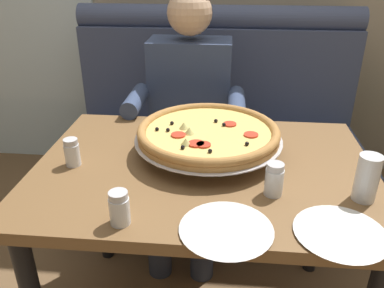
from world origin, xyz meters
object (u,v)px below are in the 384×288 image
(shaker_parmesan, at_px, (274,182))
(dining_table, at_px, (203,189))
(shaker_oregano, at_px, (120,210))
(plate_near_left, at_px, (341,231))
(shaker_pepper_flakes, at_px, (72,154))
(diner_main, at_px, (188,108))
(drinking_glass, at_px, (367,180))
(plate_near_right, at_px, (226,227))
(booth_bench, at_px, (213,143))
(pizza, at_px, (208,133))

(shaker_parmesan, bearing_deg, dining_table, 144.11)
(shaker_oregano, distance_m, plate_near_left, 0.58)
(plate_near_left, bearing_deg, shaker_pepper_flakes, 160.45)
(diner_main, distance_m, drinking_glass, 0.98)
(dining_table, xyz_separation_m, drinking_glass, (0.48, -0.16, 0.16))
(diner_main, height_order, plate_near_right, diner_main)
(booth_bench, bearing_deg, diner_main, -113.82)
(dining_table, xyz_separation_m, plate_near_right, (0.08, -0.34, 0.11))
(plate_near_left, bearing_deg, booth_bench, 107.23)
(pizza, height_order, shaker_parmesan, pizza)
(shaker_parmesan, height_order, shaker_pepper_flakes, shaker_parmesan)
(dining_table, bearing_deg, diner_main, 100.83)
(booth_bench, xyz_separation_m, shaker_oregano, (-0.20, -1.22, 0.39))
(shaker_oregano, distance_m, drinking_glass, 0.70)
(plate_near_left, bearing_deg, shaker_parmesan, 132.32)
(shaker_pepper_flakes, relative_size, plate_near_right, 0.39)
(shaker_oregano, relative_size, drinking_glass, 0.68)
(dining_table, distance_m, drinking_glass, 0.53)
(dining_table, height_order, plate_near_left, plate_near_left)
(dining_table, height_order, shaker_oregano, shaker_oregano)
(shaker_pepper_flakes, bearing_deg, plate_near_right, -30.09)
(diner_main, bearing_deg, shaker_oregano, -94.98)
(booth_bench, height_order, shaker_parmesan, booth_bench)
(plate_near_left, bearing_deg, diner_main, 117.56)
(shaker_pepper_flakes, height_order, plate_near_right, shaker_pepper_flakes)
(shaker_pepper_flakes, height_order, drinking_glass, drinking_glass)
(drinking_glass, bearing_deg, shaker_parmesan, 179.76)
(shaker_pepper_flakes, bearing_deg, shaker_oregano, -50.90)
(booth_bench, height_order, plate_near_right, booth_bench)
(pizza, relative_size, plate_near_right, 2.11)
(pizza, bearing_deg, booth_bench, 90.62)
(shaker_pepper_flakes, bearing_deg, diner_main, 63.63)
(shaker_parmesan, bearing_deg, diner_main, 113.52)
(dining_table, distance_m, plate_near_left, 0.51)
(diner_main, xyz_separation_m, shaker_pepper_flakes, (-0.32, -0.65, 0.07))
(pizza, xyz_separation_m, shaker_oregano, (-0.21, -0.43, -0.03))
(shaker_oregano, xyz_separation_m, shaker_pepper_flakes, (-0.24, 0.30, -0.00))
(dining_table, height_order, plate_near_right, plate_near_right)
(booth_bench, distance_m, shaker_parmesan, 1.13)
(plate_near_right, bearing_deg, diner_main, 101.78)
(drinking_glass, bearing_deg, pizza, 151.42)
(dining_table, xyz_separation_m, diner_main, (-0.12, 0.61, 0.07))
(dining_table, relative_size, shaker_oregano, 11.85)
(booth_bench, height_order, plate_near_left, booth_bench)
(dining_table, height_order, drinking_glass, drinking_glass)
(diner_main, relative_size, shaker_parmesan, 12.30)
(shaker_oregano, bearing_deg, diner_main, 85.02)
(shaker_pepper_flakes, relative_size, plate_near_left, 0.40)
(dining_table, distance_m, shaker_parmesan, 0.31)
(shaker_pepper_flakes, bearing_deg, dining_table, 5.20)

